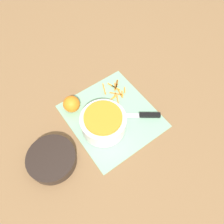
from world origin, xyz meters
The scene contains 7 objects.
ground_plane centered at (0.00, 0.00, 0.00)m, with size 4.00×4.00×0.00m, color olive.
cutting_board centered at (0.00, 0.00, 0.00)m, with size 0.39×0.36×0.01m.
bowl_speckled centered at (-0.03, 0.06, 0.05)m, with size 0.19×0.19×0.09m.
bowl_dark centered at (-0.03, 0.31, 0.02)m, with size 0.19×0.19×0.05m.
knife centered at (-0.08, -0.11, 0.01)m, with size 0.16×0.20×0.02m.
orange_left centered at (0.13, 0.12, 0.04)m, with size 0.07×0.07×0.07m.
peel_pile centered at (0.10, -0.09, 0.01)m, with size 0.14×0.13×0.01m.
Camera 1 is at (-0.39, 0.28, 0.84)m, focal length 35.00 mm.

